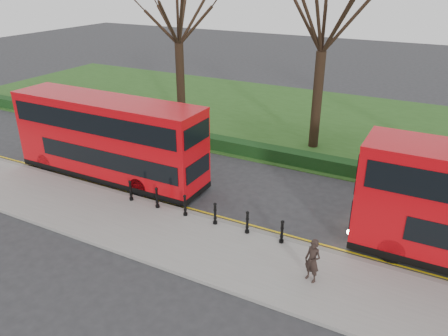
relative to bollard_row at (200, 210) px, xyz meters
The scene contains 12 objects.
ground 1.53m from the bollard_row, 102.21° to the left, with size 120.00×120.00×0.00m, color #28282B.
pavement 1.77m from the bollard_row, 100.04° to the right, with size 60.00×4.00×0.15m, color gray.
kerb 0.73m from the bollard_row, 129.86° to the left, with size 60.00×0.25×0.16m, color slate.
grass_verge 16.36m from the bollard_row, 91.02° to the left, with size 60.00×18.00×0.06m, color #264C19.
hedge 8.16m from the bollard_row, 92.05° to the left, with size 60.00×0.90×0.80m, color black.
yellow_line_outer 0.96m from the bollard_row, 114.21° to the left, with size 60.00×0.10×0.01m, color yellow.
yellow_line_inner 1.11m from the bollard_row, 108.97° to the left, with size 60.00×0.10×0.01m, color yellow.
tree_left 15.72m from the bollard_row, 126.15° to the left, with size 6.77×6.77×10.57m.
tree_mid 13.63m from the bollard_row, 81.44° to the left, with size 7.04×7.04×11.00m.
bollard_row is the anchor object (origin of this frame).
bus_lead 7.13m from the bollard_row, 164.53° to the left, with size 11.04×2.54×4.39m.
pedestrian 5.98m from the bollard_row, 17.07° to the right, with size 0.62×0.40×1.69m, color black.
Camera 1 is at (9.16, -15.82, 10.40)m, focal length 35.00 mm.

